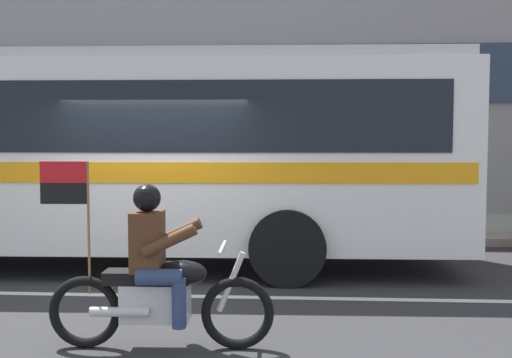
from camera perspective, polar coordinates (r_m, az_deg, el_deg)
ground_plane at (r=8.55m, az=-9.30°, el=-9.68°), size 60.00×60.00×0.00m
sidewalk_curb at (r=13.47m, az=-4.45°, el=-4.34°), size 28.00×3.80×0.15m
lane_center_stripe at (r=7.98m, az=-10.28°, el=-10.64°), size 26.60×0.14×0.01m
office_building_facade at (r=15.90m, az=-3.35°, el=15.06°), size 28.00×0.89×10.15m
transit_bus at (r=9.85m, az=-15.67°, el=3.07°), size 11.54×2.86×3.22m
motorcycle_with_rider at (r=5.90m, az=-9.14°, el=-9.20°), size 2.20×0.64×1.78m
fire_hydrant at (r=12.51m, az=20.12°, el=-3.15°), size 0.22×0.30×0.75m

